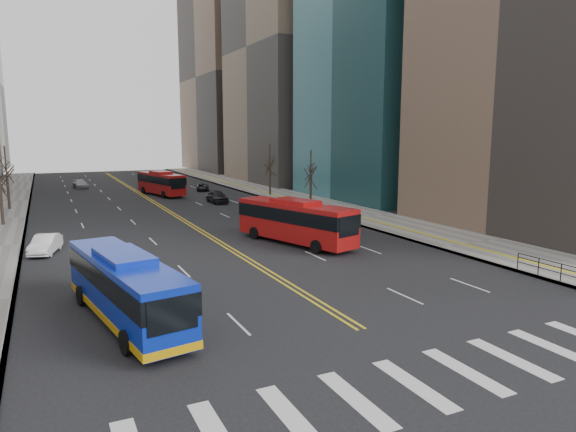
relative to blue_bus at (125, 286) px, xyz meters
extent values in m
plane|color=black|center=(9.23, -10.50, -1.71)|extent=(220.00, 220.00, 0.00)
cube|color=slate|center=(26.73, 34.50, -1.64)|extent=(7.00, 130.00, 0.15)
cube|color=slate|center=(-7.27, 34.50, -1.64)|extent=(5.00, 130.00, 0.15)
cube|color=silver|center=(3.32, -10.50, -1.71)|extent=(0.70, 4.00, 0.01)
cube|color=silver|center=(5.69, -10.50, -1.71)|extent=(0.70, 4.00, 0.01)
cube|color=silver|center=(8.05, -10.50, -1.71)|extent=(0.70, 4.00, 0.01)
cube|color=silver|center=(10.41, -10.50, -1.71)|extent=(0.70, 4.00, 0.01)
cube|color=silver|center=(12.78, -10.50, -1.71)|extent=(0.70, 4.00, 0.01)
cube|color=silver|center=(15.14, -10.50, -1.71)|extent=(0.70, 4.00, 0.01)
cube|color=gold|center=(9.03, 44.50, -1.71)|extent=(0.15, 100.00, 0.01)
cube|color=gold|center=(9.43, 44.50, -1.71)|extent=(0.15, 100.00, 0.01)
cube|color=#786653|center=(39.23, 60.50, 21.29)|extent=(20.00, 26.00, 46.00)
cube|color=brown|center=(38.23, 92.50, 19.29)|extent=(18.00, 30.00, 42.00)
cube|color=black|center=(23.53, -4.50, -0.56)|extent=(0.04, 6.00, 0.04)
cylinder|color=black|center=(23.53, -4.50, -1.06)|extent=(0.06, 0.06, 1.00)
cylinder|color=black|center=(23.53, -3.00, -1.06)|extent=(0.06, 0.06, 1.00)
cylinder|color=black|center=(23.53, -1.50, -1.06)|extent=(0.06, 0.06, 1.00)
cylinder|color=black|center=(-6.77, 30.50, 0.29)|extent=(0.28, 0.28, 4.00)
cylinder|color=black|center=(-6.77, 41.50, 0.19)|extent=(0.28, 0.28, 3.80)
cylinder|color=black|center=(25.23, 29.50, 0.04)|extent=(0.28, 0.28, 3.50)
cylinder|color=black|center=(25.23, 41.50, 0.16)|extent=(0.28, 0.28, 3.75)
cube|color=#0B26AD|center=(0.00, 0.00, -0.05)|extent=(4.11, 11.35, 2.62)
cube|color=black|center=(0.00, 0.00, 0.48)|extent=(4.17, 11.38, 0.95)
cube|color=#0B26AD|center=(0.00, 0.00, 1.35)|extent=(2.47, 4.14, 0.40)
cube|color=#D4970B|center=(0.00, 0.00, -1.16)|extent=(4.17, 11.38, 0.35)
cylinder|color=black|center=(-0.56, -3.70, -1.21)|extent=(0.46, 1.04, 1.00)
cylinder|color=black|center=(1.73, -3.32, -1.21)|extent=(0.46, 1.04, 1.00)
cylinder|color=black|center=(-1.73, 3.32, -1.21)|extent=(0.46, 1.04, 1.00)
cylinder|color=black|center=(0.56, 3.70, -1.21)|extent=(0.46, 1.04, 1.00)
cube|color=#AB1312|center=(14.49, 11.83, 0.06)|extent=(5.69, 11.24, 2.85)
cube|color=black|center=(14.49, 11.83, 0.62)|extent=(5.75, 11.27, 1.02)
cube|color=#AB1312|center=(14.49, 11.83, 1.59)|extent=(3.06, 4.27, 0.40)
cylinder|color=black|center=(14.35, 8.10, -1.21)|extent=(0.59, 1.04, 1.00)
cylinder|color=black|center=(16.73, 8.85, -1.21)|extent=(0.59, 1.04, 1.00)
cylinder|color=black|center=(12.24, 14.81, -1.21)|extent=(0.59, 1.04, 1.00)
cylinder|color=black|center=(14.62, 15.56, -1.21)|extent=(0.59, 1.04, 1.00)
cube|color=#AB1312|center=(11.62, 48.27, 0.00)|extent=(4.67, 10.81, 2.72)
cube|color=black|center=(11.62, 48.27, 0.54)|extent=(4.74, 10.84, 0.98)
cube|color=#AB1312|center=(11.62, 48.27, 1.46)|extent=(2.69, 4.02, 0.40)
cylinder|color=black|center=(11.20, 44.71, -1.21)|extent=(0.51, 1.04, 1.00)
cylinder|color=black|center=(13.54, 45.24, -1.21)|extent=(0.51, 1.04, 1.00)
cylinder|color=black|center=(9.71, 51.29, -1.21)|extent=(0.51, 1.04, 1.00)
cylinder|color=black|center=(12.04, 51.82, -1.21)|extent=(0.51, 1.04, 1.00)
imported|color=white|center=(-3.27, 16.54, -1.03)|extent=(2.50, 4.35, 1.35)
imported|color=black|center=(16.25, 37.38, -0.93)|extent=(1.89, 4.63, 1.57)
imported|color=#99999E|center=(2.06, 63.21, -1.06)|extent=(2.29, 4.66, 1.30)
imported|color=black|center=(18.42, 51.29, -1.18)|extent=(2.68, 4.13, 1.06)
camera|label=1|loc=(-3.00, -23.58, 6.88)|focal=32.00mm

